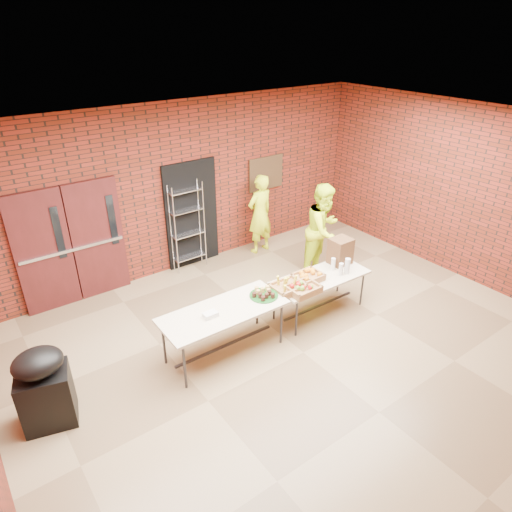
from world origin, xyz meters
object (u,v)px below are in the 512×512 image
at_px(coffee_dispenser, 340,251).
at_px(volunteer_man, 324,230).
at_px(table_right, 320,280).
at_px(wire_rack, 188,227).
at_px(covered_grill, 44,387).
at_px(volunteer_woman, 260,214).
at_px(table_left, 224,314).

xyz_separation_m(coffee_dispenser, volunteer_man, (0.40, 0.83, -0.01)).
bearing_deg(table_right, coffee_dispenser, 16.15).
height_order(wire_rack, coffee_dispenser, wire_rack).
height_order(covered_grill, volunteer_woman, volunteer_woman).
bearing_deg(table_left, wire_rack, 72.31).
height_order(wire_rack, covered_grill, wire_rack).
distance_m(table_left, table_right, 1.86).
distance_m(coffee_dispenser, volunteer_man, 0.93).
bearing_deg(table_left, covered_grill, 176.58).
relative_size(table_left, volunteer_man, 1.03).
xyz_separation_m(table_left, volunteer_man, (2.85, 0.96, 0.20)).
distance_m(table_left, coffee_dispenser, 2.46).
bearing_deg(volunteer_woman, covered_grill, 18.98).
bearing_deg(volunteer_woman, table_right, 71.07).
bearing_deg(table_left, volunteer_woman, 45.31).
bearing_deg(volunteer_man, covered_grill, 171.13).
bearing_deg(table_right, wire_rack, 111.74).
bearing_deg(coffee_dispenser, table_left, -177.10).
xyz_separation_m(wire_rack, volunteer_woman, (1.56, -0.22, -0.04)).
bearing_deg(coffee_dispenser, volunteer_man, 64.15).
relative_size(wire_rack, volunteer_woman, 1.04).
xyz_separation_m(covered_grill, volunteer_woman, (4.86, 2.23, 0.30)).
relative_size(table_left, volunteer_woman, 1.10).
distance_m(volunteer_woman, volunteer_man, 1.51).
bearing_deg(coffee_dispenser, wire_rack, 122.24).
distance_m(wire_rack, table_right, 2.85).
bearing_deg(wire_rack, volunteer_woman, -8.61).
xyz_separation_m(wire_rack, coffee_dispenser, (1.58, -2.50, 0.04)).
xyz_separation_m(coffee_dispenser, volunteer_woman, (-0.02, 2.28, -0.07)).
relative_size(coffee_dispenser, volunteer_woman, 0.27).
xyz_separation_m(wire_rack, covered_grill, (-3.29, -2.45, -0.34)).
distance_m(table_right, volunteer_woman, 2.51).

